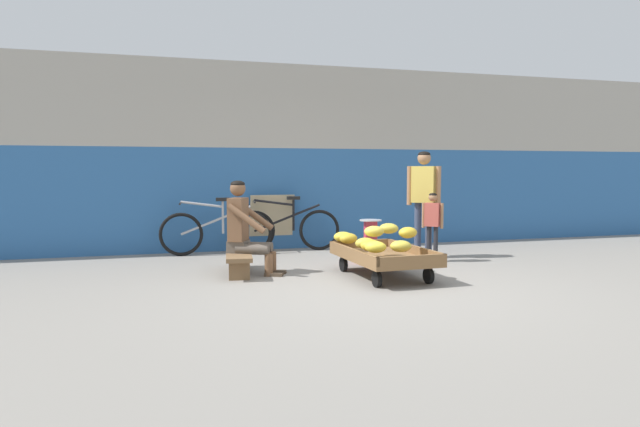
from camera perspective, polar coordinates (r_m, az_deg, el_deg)
The scene contains 14 objects.
ground_plane at distance 6.21m, azimuth 5.26°, elevation -7.40°, with size 80.00×80.00×0.00m, color gray.
back_wall at distance 9.25m, azimuth -2.30°, elevation 5.67°, with size 16.00×0.30×2.94m.
banana_cart at distance 6.74m, azimuth 6.43°, elevation -4.39°, with size 0.90×1.47×0.36m.
banana_pile at distance 6.64m, azimuth 5.51°, elevation -2.54°, with size 0.79×1.24×0.26m.
low_bench at distance 6.99m, azimuth -8.21°, elevation -4.43°, with size 0.43×1.13×0.27m.
vendor_seated at distance 6.92m, azimuth -7.55°, elevation -1.44°, with size 0.74×0.63×1.14m.
plastic_crate at distance 7.75m, azimuth 5.10°, elevation -3.89°, with size 0.36×0.28×0.30m.
weighing_scale at distance 7.71m, azimuth 5.12°, elevation -1.66°, with size 0.30×0.30×0.29m.
bicycle_near_left at distance 8.55m, azimuth -10.44°, elevation -1.79°, with size 1.66×0.48×0.86m.
bicycle_far_left at distance 8.83m, azimuth -3.36°, elevation -1.52°, with size 1.65×0.48×0.86m.
sign_board at distance 9.00m, azimuth -4.91°, elevation -0.89°, with size 0.70×0.24×0.88m.
customer_adult at distance 8.23m, azimuth 10.41°, elevation 2.15°, with size 0.39×0.36×1.53m.
customer_child at distance 7.92m, azimuth 11.28°, elevation -0.58°, with size 0.23×0.23×0.95m.
shopping_bag at distance 7.37m, azimuth 7.17°, elevation -4.57°, with size 0.18×0.12×0.24m, color #3370B7.
Camera 1 is at (-2.24, -5.65, 1.28)m, focal length 31.74 mm.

